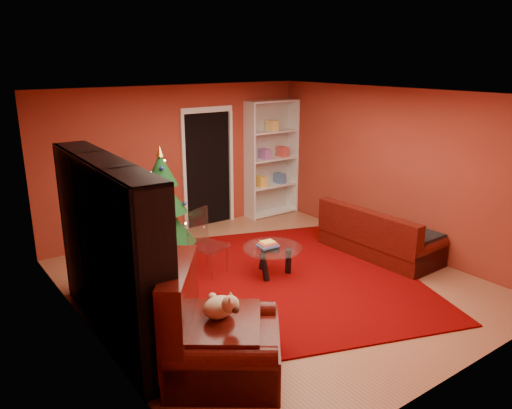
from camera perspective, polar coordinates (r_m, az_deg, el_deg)
floor at (r=7.13m, az=1.91°, el=-9.07°), size 5.00×5.50×0.05m
ceiling at (r=6.44m, az=2.14°, el=12.72°), size 5.00×5.50×0.05m
wall_back at (r=8.95m, az=-8.99°, el=5.04°), size 5.00×0.05×2.60m
wall_left at (r=5.55m, az=-19.07°, el=-2.83°), size 0.05×5.50×2.60m
wall_right at (r=8.41m, az=15.76°, el=3.88°), size 0.05×5.50×2.60m
doorway at (r=9.25m, az=-5.48°, el=3.94°), size 1.06×0.60×2.16m
rug at (r=7.29m, az=4.27°, el=-8.18°), size 4.42×4.75×0.02m
media_unit at (r=5.69m, az=-16.35°, el=-5.11°), size 0.50×2.67×2.03m
christmas_tree at (r=7.90m, az=-10.62°, el=0.13°), size 1.29×1.29×1.77m
gift_box_teal at (r=8.22m, az=-15.09°, el=-4.77°), size 0.35×0.35×0.29m
gift_box_green at (r=8.17m, az=-8.16°, el=-4.65°), size 0.31×0.31×0.25m
gift_box_red at (r=8.75m, az=-13.07°, el=-3.50°), size 0.26×0.26×0.24m
white_bookshelf at (r=9.84m, az=1.79°, el=5.24°), size 1.08×0.40×2.32m
armchair at (r=5.07m, az=-3.65°, el=-14.18°), size 1.67×1.67×0.93m
dog at (r=5.00m, az=-4.24°, el=-11.63°), size 0.48×0.50×0.30m
sofa at (r=8.16m, az=14.05°, el=-2.90°), size 0.92×1.93×0.82m
coffee_table at (r=7.24m, az=1.85°, el=-6.45°), size 0.93×0.93×0.54m
acrylic_chair at (r=7.23m, az=-5.38°, el=-4.77°), size 0.59×0.61×0.87m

